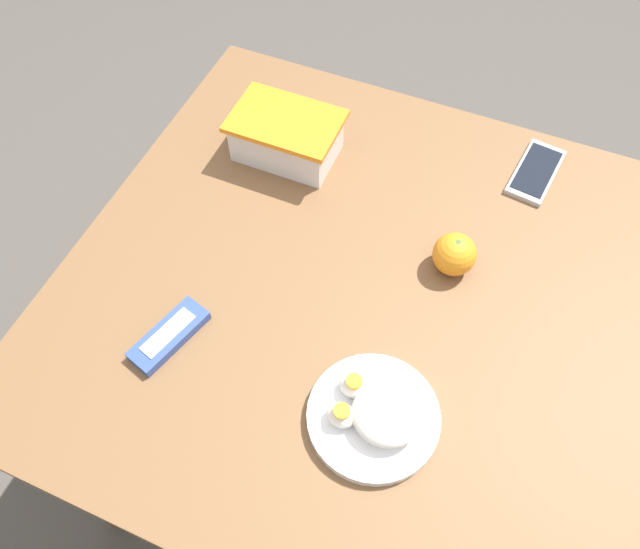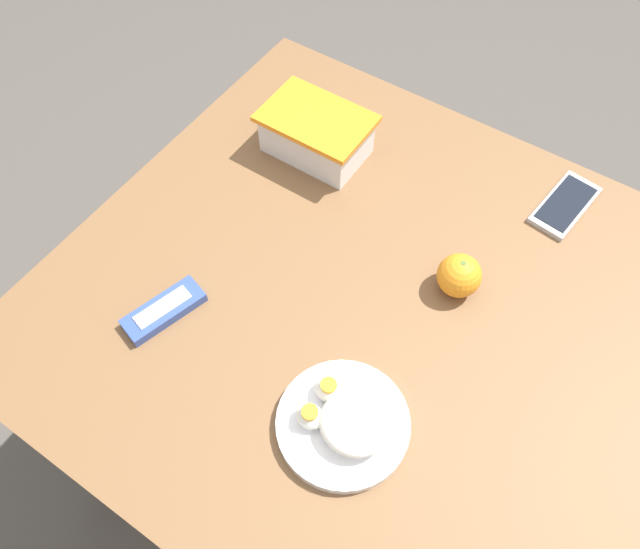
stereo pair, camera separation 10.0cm
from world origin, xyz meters
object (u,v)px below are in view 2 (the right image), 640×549
object	(u,v)px
food_container	(316,136)
candy_bar	(164,310)
orange_fruit	(459,276)
rice_plate	(345,422)
cell_phone	(565,205)

from	to	relation	value
food_container	candy_bar	xyz separation A→B (m)	(-0.01, -0.43, -0.03)
food_container	orange_fruit	bearing A→B (deg)	-19.62
rice_plate	orange_fruit	bearing A→B (deg)	85.19
rice_plate	candy_bar	world-z (taller)	rice_plate
rice_plate	food_container	bearing A→B (deg)	127.99
food_container	candy_bar	world-z (taller)	food_container
orange_fruit	candy_bar	size ratio (longest dim) A/B	0.51
food_container	rice_plate	size ratio (longest dim) A/B	1.02
food_container	orange_fruit	world-z (taller)	food_container
candy_bar	cell_phone	world-z (taller)	candy_bar
food_container	cell_phone	world-z (taller)	food_container
food_container	cell_phone	distance (m)	0.47
candy_bar	cell_phone	distance (m)	0.72
candy_bar	cell_phone	size ratio (longest dim) A/B	0.91
food_container	orange_fruit	xyz separation A→B (m)	(0.36, -0.13, -0.00)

